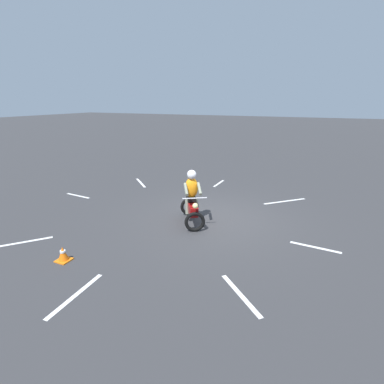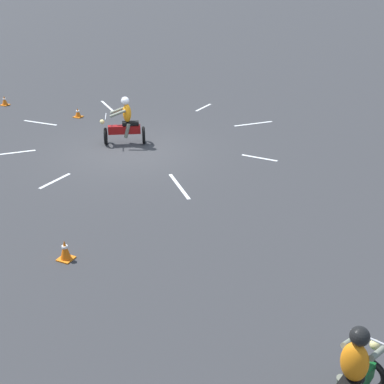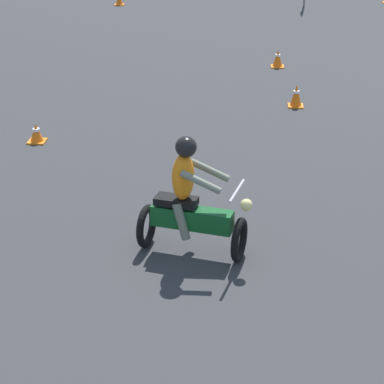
% 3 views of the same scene
% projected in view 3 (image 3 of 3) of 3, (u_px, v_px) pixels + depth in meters
% --- Properties ---
extents(motorcycle_rider_background, '(0.92, 1.56, 1.66)m').
position_uv_depth(motorcycle_rider_background, '(189.00, 204.00, 9.81)').
color(motorcycle_rider_background, black).
rests_on(motorcycle_rider_background, ground).
extents(traffic_cone_near_right, '(0.32, 0.32, 0.44)m').
position_uv_depth(traffic_cone_near_right, '(278.00, 59.00, 18.55)').
color(traffic_cone_near_right, orange).
rests_on(traffic_cone_near_right, ground).
extents(traffic_cone_far_center, '(0.32, 0.32, 0.35)m').
position_uv_depth(traffic_cone_far_center, '(36.00, 133.00, 13.82)').
color(traffic_cone_far_center, orange).
rests_on(traffic_cone_far_center, ground).
extents(traffic_cone_far_left, '(0.32, 0.32, 0.48)m').
position_uv_depth(traffic_cone_far_left, '(296.00, 96.00, 15.70)').
color(traffic_cone_far_left, orange).
rests_on(traffic_cone_far_left, ground).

